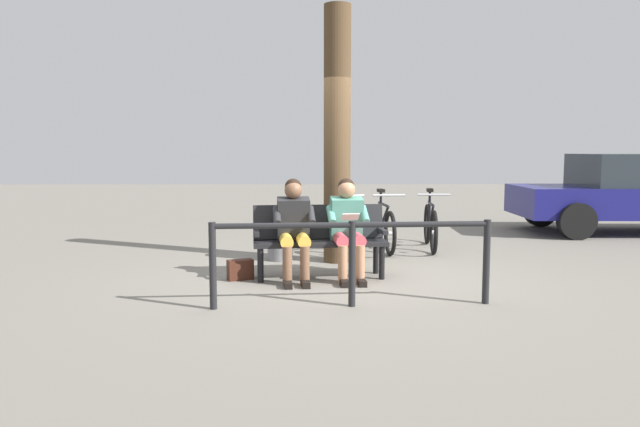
{
  "coord_description": "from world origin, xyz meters",
  "views": [
    {
      "loc": [
        0.33,
        7.12,
        1.53
      ],
      "look_at": [
        0.25,
        -0.26,
        0.75
      ],
      "focal_mm": 33.41,
      "sensor_mm": 36.0,
      "label": 1
    }
  ],
  "objects": [
    {
      "name": "bicycle_purple",
      "position": [
        -0.73,
        -1.96,
        0.36
      ],
      "size": [
        0.48,
        1.68,
        0.94
      ],
      "rotation": [
        0.0,
        0.0,
        1.66
      ],
      "color": "black",
      "rests_on": "ground"
    },
    {
      "name": "litter_bin",
      "position": [
        0.81,
        -1.14,
        0.38
      ],
      "size": [
        0.37,
        0.37,
        0.75
      ],
      "color": "slate",
      "rests_on": "ground"
    },
    {
      "name": "person_companion",
      "position": [
        0.57,
        0.16,
        0.66
      ],
      "size": [
        0.52,
        0.79,
        1.2
      ],
      "rotation": [
        0.0,
        0.0,
        0.11
      ],
      "color": "#262628",
      "rests_on": "ground"
    },
    {
      "name": "railing_fence",
      "position": [
        -0.04,
        1.37,
        0.58
      ],
      "size": [
        2.77,
        0.25,
        0.85
      ],
      "rotation": [
        0.0,
        0.0,
        0.07
      ],
      "color": "black",
      "rests_on": "ground"
    },
    {
      "name": "bicycle_silver",
      "position": [
        -0.01,
        -1.8,
        0.36
      ],
      "size": [
        0.77,
        1.56,
        0.94
      ],
      "rotation": [
        0.0,
        0.0,
        1.99
      ],
      "color": "black",
      "rests_on": "ground"
    },
    {
      "name": "ground_plane",
      "position": [
        0.0,
        0.0,
        0.0
      ],
      "size": [
        40.0,
        40.0,
        0.0
      ],
      "primitive_type": "plane",
      "color": "slate"
    },
    {
      "name": "tree_trunk",
      "position": [
        0.01,
        -1.01,
        1.73
      ],
      "size": [
        0.37,
        0.37,
        3.46
      ],
      "primitive_type": "cylinder",
      "color": "#4C3823",
      "rests_on": "ground"
    },
    {
      "name": "bench",
      "position": [
        0.26,
        -0.04,
        0.51
      ],
      "size": [
        1.64,
        0.65,
        0.87
      ],
      "rotation": [
        0.0,
        0.0,
        0.11
      ],
      "color": "black",
      "rests_on": "ground"
    },
    {
      "name": "parked_car",
      "position": [
        -5.66,
        -3.87,
        0.77
      ],
      "size": [
        4.25,
        2.12,
        1.47
      ],
      "rotation": [
        0.0,
        0.0,
        -0.03
      ],
      "color": "navy",
      "rests_on": "ground"
    },
    {
      "name": "person_reading",
      "position": [
        -0.07,
        0.09,
        0.66
      ],
      "size": [
        0.52,
        0.79,
        1.2
      ],
      "rotation": [
        0.0,
        0.0,
        0.11
      ],
      "color": "#4C8C7A",
      "rests_on": "ground"
    },
    {
      "name": "bicycle_red",
      "position": [
        -1.49,
        -2.06,
        0.36
      ],
      "size": [
        0.48,
        1.68,
        0.94
      ],
      "rotation": [
        0.0,
        0.0,
        1.48
      ],
      "color": "black",
      "rests_on": "ground"
    },
    {
      "name": "handbag",
      "position": [
        1.21,
        0.14,
        0.12
      ],
      "size": [
        0.33,
        0.25,
        0.24
      ],
      "primitive_type": "cube",
      "rotation": [
        0.0,
        0.0,
        0.4
      ],
      "color": "#3F1E14",
      "rests_on": "ground"
    }
  ]
}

